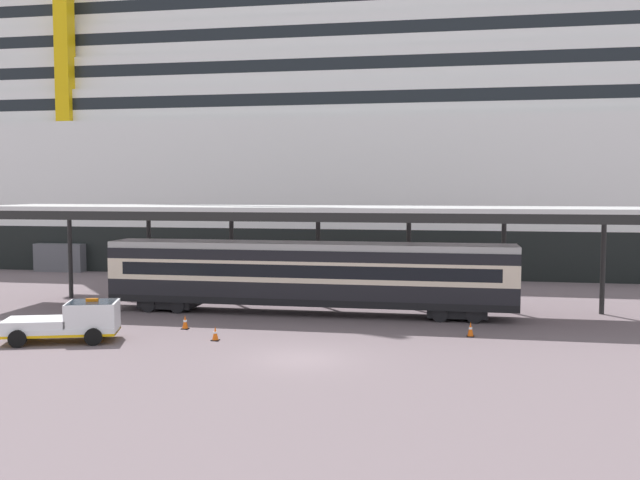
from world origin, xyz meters
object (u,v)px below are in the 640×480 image
train_carriage (308,274)px  dockside_crane (73,59)px  cruise_ship (371,135)px  traffic_cone_mid (471,329)px  service_truck (72,321)px  traffic_cone_near (215,334)px  traffic_cone_far (185,322)px

train_carriage → dockside_crane: dockside_crane is taller
cruise_ship → traffic_cone_mid: cruise_ship is taller
service_truck → traffic_cone_near: size_ratio=8.20×
traffic_cone_near → traffic_cone_far: traffic_cone_far is taller
cruise_ship → traffic_cone_near: 40.12m
cruise_ship → train_carriage: (-0.14, -30.45, -10.14)m
train_carriage → dockside_crane: size_ratio=0.40×
traffic_cone_mid → dockside_crane: bearing=146.0°
traffic_cone_near → dockside_crane: dockside_crane is taller
traffic_cone_far → service_truck: bearing=-137.9°
dockside_crane → traffic_cone_mid: bearing=-34.0°
service_truck → dockside_crane: bearing=119.0°
cruise_ship → traffic_cone_far: cruise_ship is taller
cruise_ship → traffic_cone_far: size_ratio=182.15×
traffic_cone_near → traffic_cone_mid: traffic_cone_mid is taller
service_truck → traffic_cone_far: bearing=42.1°
cruise_ship → traffic_cone_near: cruise_ship is taller
train_carriage → traffic_cone_far: train_carriage is taller
traffic_cone_near → service_truck: bearing=-168.0°
traffic_cone_far → dockside_crane: size_ratio=0.01×
cruise_ship → traffic_cone_mid: bearing=-75.9°
train_carriage → traffic_cone_near: (-2.94, -7.67, -1.98)m
cruise_ship → traffic_cone_near: (-3.08, -38.12, -12.12)m
train_carriage → service_truck: 13.19m
cruise_ship → train_carriage: size_ratio=5.70×
traffic_cone_near → dockside_crane: size_ratio=0.01×
cruise_ship → dockside_crane: dockside_crane is taller
traffic_cone_far → traffic_cone_mid: bearing=3.0°
train_carriage → traffic_cone_mid: bearing=-27.1°
service_truck → traffic_cone_mid: 19.00m
traffic_cone_far → dockside_crane: (-19.11, 23.29, 18.03)m
cruise_ship → train_carriage: 32.10m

